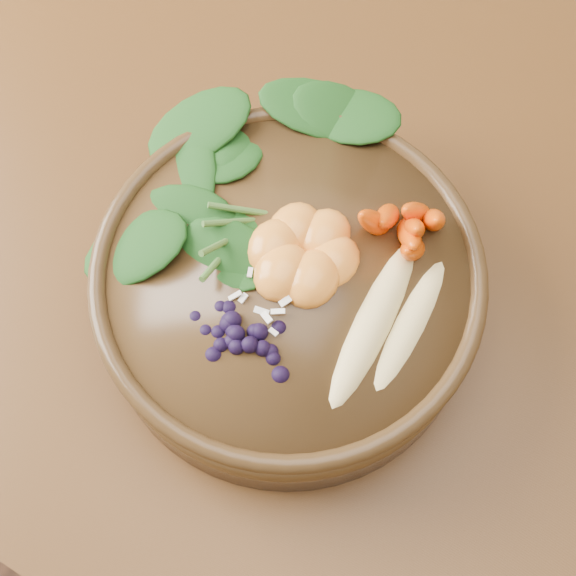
# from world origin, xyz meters

# --- Properties ---
(ground) EXTENTS (4.00, 4.00, 0.00)m
(ground) POSITION_xyz_m (0.00, 0.00, 0.00)
(ground) COLOR #381E0F
(ground) RESTS_ON ground
(dining_table) EXTENTS (1.60, 0.90, 0.75)m
(dining_table) POSITION_xyz_m (0.00, 0.00, 0.66)
(dining_table) COLOR #331C0C
(dining_table) RESTS_ON ground
(stoneware_bowl) EXTENTS (0.32, 0.32, 0.08)m
(stoneware_bowl) POSITION_xyz_m (-0.16, -0.15, 0.79)
(stoneware_bowl) COLOR #402D18
(stoneware_bowl) RESTS_ON dining_table
(kale_heap) EXTENTS (0.21, 0.19, 0.05)m
(kale_heap) POSITION_xyz_m (-0.21, -0.09, 0.86)
(kale_heap) COLOR #1D4E1A
(kale_heap) RESTS_ON stoneware_bowl
(carrot_cluster) EXTENTS (0.07, 0.07, 0.09)m
(carrot_cluster) POSITION_xyz_m (-0.10, -0.07, 0.88)
(carrot_cluster) COLOR #DA3E00
(carrot_cluster) RESTS_ON stoneware_bowl
(banana_halves) EXTENTS (0.07, 0.18, 0.03)m
(banana_halves) POSITION_xyz_m (-0.07, -0.15, 0.85)
(banana_halves) COLOR #E0CC84
(banana_halves) RESTS_ON stoneware_bowl
(mandarin_cluster) EXTENTS (0.09, 0.10, 0.03)m
(mandarin_cluster) POSITION_xyz_m (-0.16, -0.14, 0.85)
(mandarin_cluster) COLOR orange
(mandarin_cluster) RESTS_ON stoneware_bowl
(blueberry_pile) EXTENTS (0.15, 0.11, 0.04)m
(blueberry_pile) POSITION_xyz_m (-0.16, -0.22, 0.86)
(blueberry_pile) COLOR black
(blueberry_pile) RESTS_ON stoneware_bowl
(coconut_flakes) EXTENTS (0.10, 0.08, 0.01)m
(coconut_flakes) POSITION_xyz_m (-0.16, -0.18, 0.84)
(coconut_flakes) COLOR white
(coconut_flakes) RESTS_ON stoneware_bowl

